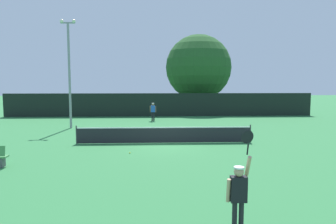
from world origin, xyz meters
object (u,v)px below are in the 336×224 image
(light_pole, at_px, (69,67))
(parked_car_mid, at_px, (177,104))
(parked_car_far, at_px, (237,104))
(player_serving, at_px, (239,190))
(player_receiving, at_px, (153,110))
(parked_car_near, at_px, (89,105))
(tennis_ball, at_px, (130,153))
(large_tree, at_px, (198,67))

(light_pole, bearing_deg, parked_car_mid, 56.67)
(parked_car_far, bearing_deg, player_serving, -96.33)
(player_receiving, bearing_deg, light_pole, 32.47)
(player_receiving, bearing_deg, parked_car_near, -51.34)
(tennis_ball, xyz_separation_m, light_pole, (-5.26, 8.81, 4.68))
(player_serving, xyz_separation_m, parked_car_mid, (0.79, 31.47, -0.33))
(tennis_ball, relative_size, parked_car_far, 0.02)
(light_pole, height_order, parked_car_far, light_pole)
(player_serving, xyz_separation_m, parked_car_near, (-9.92, 31.16, -0.33))
(player_receiving, height_order, parked_car_far, parked_car_far)
(player_receiving, relative_size, parked_car_near, 0.39)
(light_pole, xyz_separation_m, parked_car_mid, (9.29, 14.13, -3.94))
(parked_car_mid, bearing_deg, player_serving, -83.32)
(player_receiving, height_order, tennis_ball, player_receiving)
(player_serving, distance_m, parked_car_far, 32.60)
(player_serving, height_order, parked_car_mid, player_serving)
(player_receiving, bearing_deg, player_serving, 95.65)
(tennis_ball, height_order, parked_car_near, parked_car_near)
(parked_car_near, distance_m, parked_car_far, 18.27)
(parked_car_far, bearing_deg, light_pole, -131.44)
(player_serving, relative_size, tennis_ball, 37.00)
(tennis_ball, distance_m, parked_car_near, 23.60)
(parked_car_mid, bearing_deg, large_tree, -10.56)
(light_pole, relative_size, large_tree, 0.90)
(player_serving, relative_size, large_tree, 0.27)
(player_receiving, distance_m, light_pole, 8.43)
(parked_car_near, bearing_deg, player_receiving, -51.84)
(player_serving, bearing_deg, tennis_ball, 110.76)
(player_receiving, distance_m, large_tree, 11.52)
(tennis_ball, bearing_deg, parked_car_near, 106.46)
(player_receiving, relative_size, large_tree, 0.18)
(light_pole, height_order, large_tree, large_tree)
(tennis_ball, xyz_separation_m, large_tree, (6.56, 22.08, 5.23))
(tennis_ball, height_order, large_tree, large_tree)
(player_receiving, distance_m, parked_car_near, 12.49)
(player_serving, distance_m, parked_car_near, 32.70)
(parked_car_far, bearing_deg, large_tree, -161.41)
(player_serving, bearing_deg, light_pole, 116.10)
(light_pole, distance_m, parked_car_far, 22.36)
(player_receiving, relative_size, parked_car_far, 0.37)
(player_serving, bearing_deg, parked_car_near, 107.66)
(tennis_ball, height_order, parked_car_mid, parked_car_mid)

